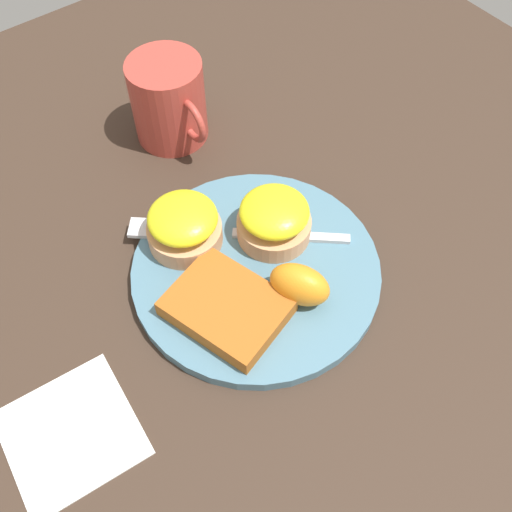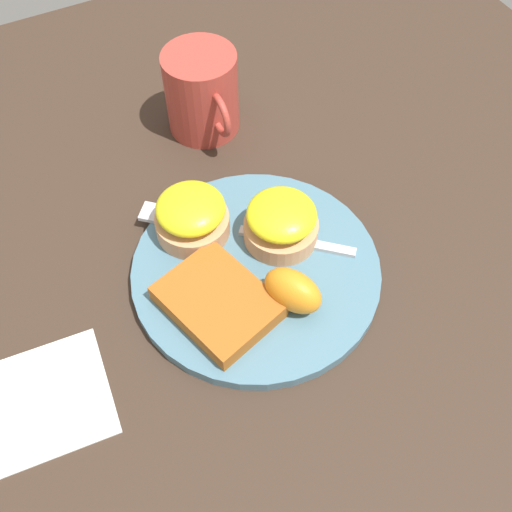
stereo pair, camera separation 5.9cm
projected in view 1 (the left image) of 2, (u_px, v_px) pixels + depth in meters
name	position (u px, v px, depth m)	size (l,w,h in m)	color
ground_plane	(256.00, 275.00, 0.62)	(1.10, 1.10, 0.00)	#38281E
plate	(256.00, 271.00, 0.61)	(0.25, 0.25, 0.01)	slate
sandwich_benedict_left	(274.00, 219.00, 0.61)	(0.08, 0.08, 0.05)	tan
sandwich_benedict_right	(184.00, 226.00, 0.61)	(0.08, 0.08, 0.05)	tan
hashbrown_patty	(227.00, 307.00, 0.57)	(0.11, 0.08, 0.02)	#A6571C
orange_wedge	(300.00, 285.00, 0.57)	(0.06, 0.04, 0.04)	orange
fork	(224.00, 232.00, 0.63)	(0.17, 0.19, 0.00)	silver
cup	(169.00, 101.00, 0.70)	(0.12, 0.09, 0.10)	#B23D33
napkin	(71.00, 433.00, 0.52)	(0.11, 0.11, 0.00)	white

